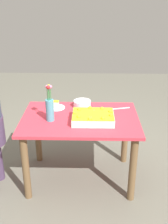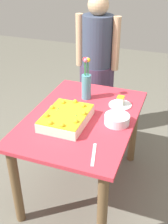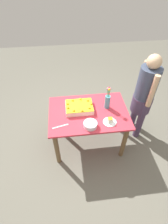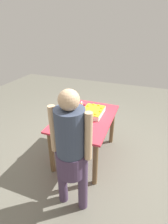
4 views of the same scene
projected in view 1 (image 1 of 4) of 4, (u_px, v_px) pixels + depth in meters
ground_plane at (80, 177)px, 3.09m from camera, size 8.00×8.00×0.00m
dining_table at (80, 129)px, 2.85m from camera, size 1.16×0.80×0.73m
sheet_cake at (93, 117)px, 2.70m from camera, size 0.40×0.30×0.10m
serving_plate_with_slice at (56, 106)px, 3.00m from camera, size 0.19×0.19×0.08m
cake_knife at (120, 108)px, 2.99m from camera, size 0.22×0.07×0.00m
flower_vase at (50, 108)px, 2.68m from camera, size 0.08×0.08×0.36m
fruit_bowl at (82, 104)px, 3.03m from camera, size 0.19×0.19×0.07m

